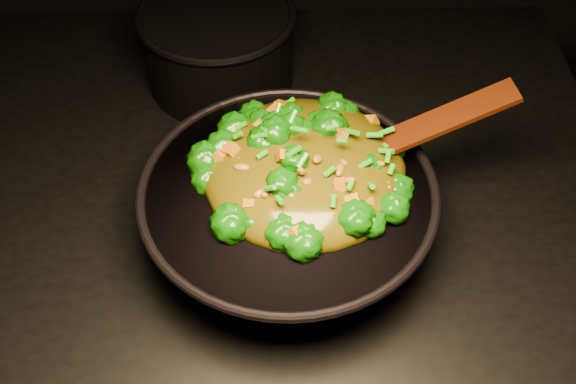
{
  "coord_description": "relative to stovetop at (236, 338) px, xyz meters",
  "views": [
    {
      "loc": [
        0.09,
        -0.72,
        1.71
      ],
      "look_at": [
        0.1,
        -0.09,
        0.99
      ],
      "focal_mm": 45.0,
      "sensor_mm": 36.0,
      "label": 1
    }
  ],
  "objects": [
    {
      "name": "back_pot",
      "position": [
        -0.01,
        0.25,
        0.52
      ],
      "size": [
        0.26,
        0.26,
        0.14
      ],
      "primitive_type": "cylinder",
      "rotation": [
        0.0,
        0.0,
        -0.07
      ],
      "color": "black",
      "rests_on": "stovetop"
    },
    {
      "name": "spatula",
      "position": [
        0.27,
        -0.04,
        0.6
      ],
      "size": [
        0.26,
        0.08,
        0.11
      ],
      "primitive_type": "cube",
      "rotation": [
        0.0,
        -0.38,
        0.17
      ],
      "color": "#381307",
      "rests_on": "wok"
    },
    {
      "name": "stir_fry",
      "position": [
        0.12,
        -0.07,
        0.6
      ],
      "size": [
        0.32,
        0.32,
        0.09
      ],
      "primitive_type": null,
      "rotation": [
        0.0,
        0.0,
        -0.22
      ],
      "color": "#105A06",
      "rests_on": "wok"
    },
    {
      "name": "wok",
      "position": [
        0.1,
        -0.1,
        0.5
      ],
      "size": [
        0.5,
        0.5,
        0.11
      ],
      "primitive_type": null,
      "rotation": [
        0.0,
        0.0,
        0.41
      ],
      "color": "black",
      "rests_on": "stovetop"
    },
    {
      "name": "stovetop",
      "position": [
        0.0,
        0.0,
        0.0
      ],
      "size": [
        1.2,
        0.9,
        0.9
      ],
      "primitive_type": "cube",
      "color": "black",
      "rests_on": "ground"
    }
  ]
}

